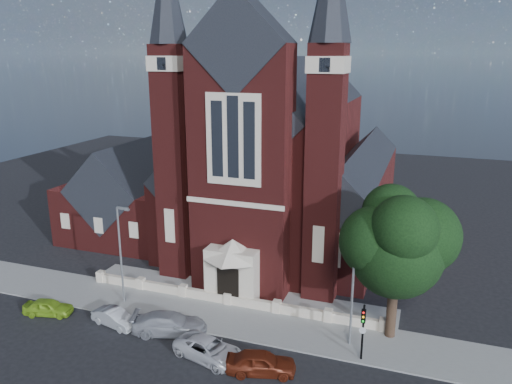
# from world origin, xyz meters

# --- Properties ---
(ground) EXTENTS (120.00, 120.00, 0.00)m
(ground) POSITION_xyz_m (0.00, 15.00, 0.00)
(ground) COLOR black
(ground) RESTS_ON ground
(pavement_strip) EXTENTS (60.00, 5.00, 0.12)m
(pavement_strip) POSITION_xyz_m (0.00, 4.50, 0.00)
(pavement_strip) COLOR gray
(pavement_strip) RESTS_ON ground
(forecourt_paving) EXTENTS (26.00, 3.00, 0.14)m
(forecourt_paving) POSITION_xyz_m (0.00, 8.50, 0.00)
(forecourt_paving) COLOR gray
(forecourt_paving) RESTS_ON ground
(forecourt_wall) EXTENTS (24.00, 0.40, 0.90)m
(forecourt_wall) POSITION_xyz_m (0.00, 6.50, 0.00)
(forecourt_wall) COLOR beige
(forecourt_wall) RESTS_ON ground
(church) EXTENTS (20.01, 34.90, 29.20)m
(church) POSITION_xyz_m (-0.00, 22.94, 8.19)
(church) COLOR #501715
(church) RESTS_ON ground
(parish_hall) EXTENTS (12.00, 12.20, 10.24)m
(parish_hall) POSITION_xyz_m (-16.00, 18.00, 4.01)
(parish_hall) COLOR #501715
(parish_hall) RESTS_ON ground
(street_tree) EXTENTS (6.40, 6.60, 10.70)m
(street_tree) POSITION_xyz_m (12.60, 5.71, 6.96)
(street_tree) COLOR black
(street_tree) RESTS_ON ground
(street_lamp_left) EXTENTS (1.16, 0.22, 8.09)m
(street_lamp_left) POSITION_xyz_m (-7.91, 4.00, 4.60)
(street_lamp_left) COLOR gray
(street_lamp_left) RESTS_ON ground
(street_lamp_right) EXTENTS (1.16, 0.22, 8.09)m
(street_lamp_right) POSITION_xyz_m (10.09, 4.00, 4.60)
(street_lamp_right) COLOR gray
(street_lamp_right) RESTS_ON ground
(traffic_signal) EXTENTS (0.28, 0.42, 4.00)m
(traffic_signal) POSITION_xyz_m (11.00, 2.43, 2.58)
(traffic_signal) COLOR black
(traffic_signal) RESTS_ON ground
(car_lime_van) EXTENTS (3.94, 2.34, 1.26)m
(car_lime_van) POSITION_xyz_m (-12.37, 0.47, 0.63)
(car_lime_van) COLOR #83B223
(car_lime_van) RESTS_ON ground
(car_silver_a) EXTENTS (3.94, 2.09, 1.24)m
(car_silver_a) POSITION_xyz_m (-6.64, 0.84, 0.62)
(car_silver_a) COLOR #A2A6A9
(car_silver_a) RESTS_ON ground
(car_silver_b) EXTENTS (5.67, 3.63, 1.53)m
(car_silver_b) POSITION_xyz_m (-2.34, 1.24, 0.76)
(car_silver_b) COLOR #929399
(car_silver_b) RESTS_ON ground
(car_white_suv) EXTENTS (5.32, 3.46, 1.36)m
(car_white_suv) POSITION_xyz_m (1.59, -0.63, 0.68)
(car_white_suv) COLOR silver
(car_white_suv) RESTS_ON ground
(car_dark_red) EXTENTS (4.69, 2.85, 1.49)m
(car_dark_red) POSITION_xyz_m (5.28, -0.95, 0.75)
(car_dark_red) COLOR #5F2010
(car_dark_red) RESTS_ON ground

